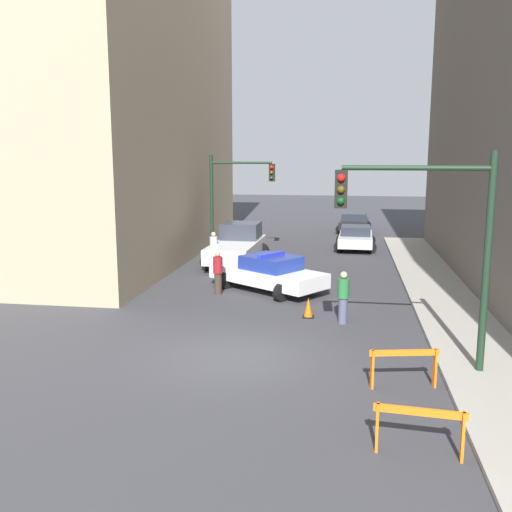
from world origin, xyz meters
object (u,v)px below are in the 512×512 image
at_px(white_truck, 238,245).
at_px(traffic_light_far, 232,190).
at_px(police_car, 268,273).
at_px(pedestrian_sidewalk, 343,297).
at_px(pedestrian_corner, 214,249).
at_px(barrier_mid, 404,362).
at_px(barrier_front, 420,423).
at_px(traffic_cone, 308,308).
at_px(parked_car_mid, 354,222).
at_px(pedestrian_crossing, 218,272).
at_px(traffic_light_near, 437,228).
at_px(parked_car_near, 356,237).

bearing_deg(white_truck, traffic_light_far, 107.83).
xyz_separation_m(police_car, pedestrian_sidewalk, (2.89, -3.89, 0.14)).
bearing_deg(pedestrian_corner, barrier_mid, -140.67).
distance_m(barrier_front, traffic_cone, 8.73).
distance_m(police_car, parked_car_mid, 18.17).
bearing_deg(pedestrian_corner, parked_car_mid, -16.62).
distance_m(pedestrian_crossing, pedestrian_sidewalk, 5.62).
bearing_deg(traffic_light_near, barrier_front, -100.07).
relative_size(traffic_light_near, traffic_light_far, 1.00).
relative_size(traffic_light_far, parked_car_near, 1.20).
relative_size(white_truck, traffic_cone, 8.29).
height_order(parked_car_near, barrier_front, parked_car_near).
height_order(parked_car_near, barrier_mid, parked_car_near).
height_order(white_truck, parked_car_near, white_truck).
xyz_separation_m(barrier_mid, traffic_cone, (-2.51, 5.34, -0.30)).
xyz_separation_m(pedestrian_crossing, barrier_mid, (6.10, -7.93, -0.24)).
height_order(white_truck, traffic_cone, white_truck).
relative_size(pedestrian_crossing, pedestrian_corner, 1.00).
height_order(police_car, pedestrian_crossing, pedestrian_crossing).
distance_m(traffic_light_far, barrier_front, 21.25).
height_order(white_truck, barrier_front, white_truck).
bearing_deg(barrier_mid, traffic_light_far, 113.61).
relative_size(police_car, parked_car_mid, 1.12).
bearing_deg(pedestrian_crossing, pedestrian_sidewalk, -19.50).
bearing_deg(parked_car_mid, barrier_front, -85.03).
bearing_deg(traffic_light_near, pedestrian_sidewalk, 119.27).
bearing_deg(pedestrian_sidewalk, police_car, 91.39).
bearing_deg(parked_car_near, traffic_light_far, -156.55).
height_order(police_car, barrier_mid, police_car).
xyz_separation_m(pedestrian_corner, barrier_front, (7.46, -16.10, -0.24)).
relative_size(traffic_light_near, barrier_mid, 3.30).
distance_m(traffic_light_near, pedestrian_corner, 14.77).
xyz_separation_m(barrier_front, barrier_mid, (0.01, 3.02, 0.00)).
bearing_deg(traffic_cone, parked_car_near, 83.15).
bearing_deg(barrier_front, pedestrian_sidewalk, 99.99).
bearing_deg(traffic_cone, white_truck, 114.64).
distance_m(pedestrian_corner, pedestrian_sidewalk, 10.23).
height_order(traffic_light_near, parked_car_near, traffic_light_near).
bearing_deg(parked_car_mid, parked_car_near, -86.56).
height_order(traffic_light_near, barrier_front, traffic_light_near).
height_order(parked_car_mid, pedestrian_crossing, pedestrian_crossing).
relative_size(white_truck, barrier_mid, 3.45).
bearing_deg(police_car, white_truck, 57.53).
relative_size(parked_car_mid, barrier_mid, 2.79).
relative_size(traffic_light_near, parked_car_near, 1.20).
distance_m(pedestrian_sidewalk, barrier_mid, 5.05).
xyz_separation_m(traffic_light_near, pedestrian_sidewalk, (-2.11, 3.77, -2.67)).
bearing_deg(white_truck, pedestrian_sidewalk, -59.81).
distance_m(parked_car_near, barrier_mid, 19.37).
height_order(police_car, parked_car_mid, police_car).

